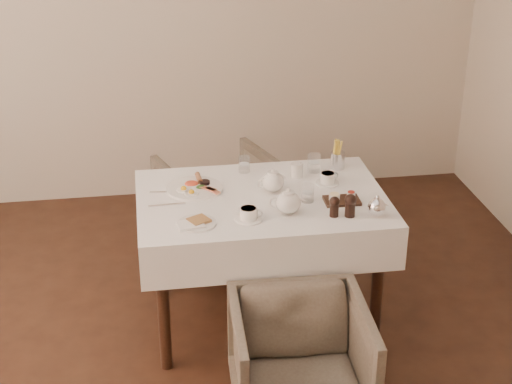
{
  "coord_description": "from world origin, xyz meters",
  "views": [
    {
      "loc": [
        -0.15,
        -2.82,
        2.51
      ],
      "look_at": [
        0.39,
        0.69,
        0.82
      ],
      "focal_mm": 55.0,
      "sensor_mm": 36.0,
      "label": 1
    }
  ],
  "objects_px": {
    "breakfast_plate": "(195,187)",
    "armchair_far": "(223,207)",
    "armchair_near": "(300,363)",
    "teapot_centre": "(273,180)",
    "table": "(262,217)"
  },
  "relations": [
    {
      "from": "breakfast_plate",
      "to": "armchair_far",
      "type": "bearing_deg",
      "value": 92.92
    },
    {
      "from": "armchair_far",
      "to": "breakfast_plate",
      "type": "height_order",
      "value": "breakfast_plate"
    },
    {
      "from": "armchair_far",
      "to": "teapot_centre",
      "type": "height_order",
      "value": "teapot_centre"
    },
    {
      "from": "armchair_near",
      "to": "teapot_centre",
      "type": "relative_size",
      "value": 3.84
    },
    {
      "from": "table",
      "to": "armchair_near",
      "type": "bearing_deg",
      "value": -86.01
    },
    {
      "from": "breakfast_plate",
      "to": "teapot_centre",
      "type": "relative_size",
      "value": 1.82
    },
    {
      "from": "table",
      "to": "armchair_far",
      "type": "distance_m",
      "value": 0.86
    },
    {
      "from": "armchair_near",
      "to": "breakfast_plate",
      "type": "distance_m",
      "value": 1.11
    },
    {
      "from": "teapot_centre",
      "to": "table",
      "type": "bearing_deg",
      "value": -157.44
    },
    {
      "from": "table",
      "to": "breakfast_plate",
      "type": "xyz_separation_m",
      "value": [
        -0.33,
        0.15,
        0.13
      ]
    },
    {
      "from": "armchair_near",
      "to": "teapot_centre",
      "type": "xyz_separation_m",
      "value": [
        0.01,
        0.83,
        0.53
      ]
    },
    {
      "from": "armchair_near",
      "to": "table",
      "type": "bearing_deg",
      "value": 96.0
    },
    {
      "from": "armchair_far",
      "to": "breakfast_plate",
      "type": "bearing_deg",
      "value": 51.69
    },
    {
      "from": "table",
      "to": "teapot_centre",
      "type": "height_order",
      "value": "teapot_centre"
    },
    {
      "from": "armchair_near",
      "to": "armchair_far",
      "type": "bearing_deg",
      "value": 98.27
    }
  ]
}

